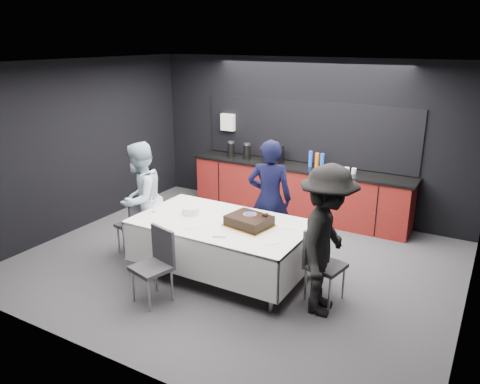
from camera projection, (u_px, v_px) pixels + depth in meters
name	position (u px, v px, depth m)	size (l,w,h in m)	color
ground	(237.00, 262.00, 6.80)	(6.00, 6.00, 0.00)	#414146
room_shell	(236.00, 136.00, 6.22)	(6.04, 5.04, 2.82)	white
kitchenette	(297.00, 187.00, 8.46)	(4.10, 0.64, 2.05)	#60110F
party_table	(221.00, 231.00, 6.27)	(2.32, 1.32, 0.78)	#99999E
cake_assembly	(249.00, 221.00, 6.05)	(0.64, 0.56, 0.18)	gold
plate_stack	(191.00, 210.00, 6.48)	(0.24, 0.24, 0.10)	white
loose_plate_near	(191.00, 227.00, 6.04)	(0.20, 0.20, 0.01)	white
loose_plate_right_a	(288.00, 227.00, 6.03)	(0.19, 0.19, 0.01)	white
loose_plate_right_b	(271.00, 242.00, 5.60)	(0.19, 0.19, 0.01)	white
loose_plate_far	(235.00, 213.00, 6.50)	(0.22, 0.22, 0.01)	white
fork_pile	(220.00, 235.00, 5.76)	(0.16, 0.10, 0.03)	white
champagne_flute	(153.00, 201.00, 6.51)	(0.06, 0.06, 0.22)	white
chair_left	(137.00, 221.00, 6.91)	(0.48, 0.48, 0.92)	#313137
chair_right	(320.00, 258.00, 5.74)	(0.49, 0.49, 0.92)	#313137
chair_near	(156.00, 260.00, 5.69)	(0.51, 0.51, 0.92)	#313137
person_center	(270.00, 199.00, 6.78)	(0.64, 0.42, 1.76)	black
person_left	(140.00, 199.00, 6.87)	(0.83, 0.64, 1.70)	#A7C0D3
person_right	(326.00, 241.00, 5.33)	(1.16, 0.67, 1.80)	black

